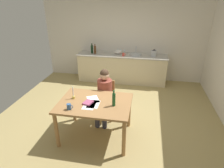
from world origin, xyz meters
name	(u,v)px	position (x,y,z in m)	size (l,w,h in m)	color
ground_plane	(108,120)	(0.00, 0.00, -0.02)	(5.20, 5.20, 0.04)	tan
wall_back	(124,39)	(0.00, 2.60, 1.30)	(5.20, 0.12, 2.60)	silver
kitchen_counter	(122,68)	(0.00, 2.24, 0.45)	(2.82, 0.64, 0.90)	beige
dining_table	(95,107)	(-0.13, -0.59, 0.67)	(1.35, 0.99, 0.78)	#9E7042
chair_at_table	(106,97)	(-0.08, 0.15, 0.48)	(0.41, 0.41, 0.86)	#9E7042
person_seated	(104,93)	(-0.09, 0.00, 0.68)	(0.33, 0.60, 1.19)	brown
coffee_mug	(69,107)	(-0.51, -0.91, 0.83)	(0.12, 0.07, 0.11)	#33598C
candlestick	(73,95)	(-0.57, -0.52, 0.85)	(0.06, 0.06, 0.25)	gold
book_magazine	(88,103)	(-0.24, -0.65, 0.79)	(0.15, 0.18, 0.03)	#AC4D74
paper_letter	(89,105)	(-0.20, -0.72, 0.78)	(0.21, 0.30, 0.00)	white
paper_bill	(93,99)	(-0.19, -0.49, 0.78)	(0.21, 0.30, 0.00)	white
paper_envelope	(93,104)	(-0.14, -0.66, 0.78)	(0.21, 0.30, 0.00)	white
wine_bottle_on_table	(114,99)	(0.24, -0.64, 0.91)	(0.06, 0.06, 0.31)	#194C23
sink_unit	(135,54)	(0.42, 2.24, 0.92)	(0.36, 0.36, 0.24)	#B2B7BC
bottle_oil	(92,49)	(-0.97, 2.22, 1.03)	(0.07, 0.07, 0.32)	black
bottle_vinegar	(95,50)	(-0.86, 2.18, 1.03)	(0.07, 0.07, 0.30)	#593319
mixing_bowl	(118,52)	(-0.14, 2.32, 0.96)	(0.25, 0.25, 0.11)	white
stovetop_kettle	(154,53)	(0.97, 2.24, 1.00)	(0.18, 0.18, 0.22)	#B7BABF
wine_glass_near_sink	(125,50)	(0.06, 2.39, 1.01)	(0.07, 0.07, 0.15)	silver
wine_glass_by_kettle	(121,50)	(-0.06, 2.39, 1.01)	(0.07, 0.07, 0.15)	silver
wine_glass_back_left	(118,50)	(-0.16, 2.39, 1.01)	(0.07, 0.07, 0.15)	silver
teacup_on_counter	(123,54)	(0.06, 2.09, 0.95)	(0.11, 0.07, 0.09)	#D84C3F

